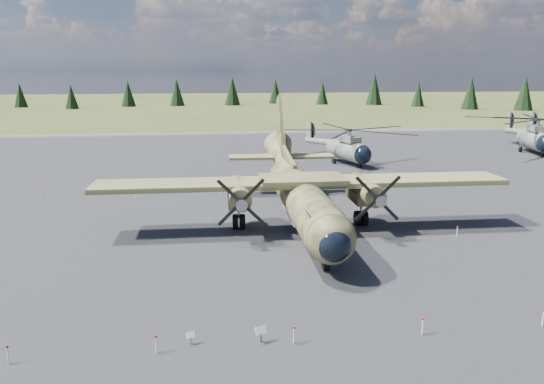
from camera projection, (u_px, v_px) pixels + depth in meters
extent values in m
plane|color=brown|center=(230.00, 248.00, 36.33)|extent=(500.00, 500.00, 0.00)
cube|color=#555459|center=(223.00, 210.00, 45.98)|extent=(120.00, 120.00, 0.04)
cylinder|color=#2E361D|center=(303.00, 200.00, 39.52)|extent=(3.55, 19.22, 2.98)
sphere|color=#2E361D|center=(331.00, 239.00, 30.25)|extent=(3.00, 3.00, 2.92)
sphere|color=black|center=(333.00, 244.00, 29.70)|extent=(2.21, 2.21, 2.14)
cube|color=black|center=(325.00, 218.00, 31.72)|extent=(2.18, 1.76, 0.58)
cone|color=#2E361D|center=(282.00, 158.00, 51.42)|extent=(3.13, 7.39, 4.48)
cube|color=#959799|center=(301.00, 212.00, 40.83)|extent=(2.21, 6.44, 0.53)
cube|color=#2C371C|center=(302.00, 182.00, 39.76)|extent=(30.93, 4.53, 0.37)
cube|color=#2E361D|center=(302.00, 179.00, 39.71)|extent=(6.49, 4.02, 0.37)
cylinder|color=#2E361D|center=(239.00, 192.00, 39.07)|extent=(1.76, 5.57, 1.60)
cube|color=#2E361D|center=(238.00, 199.00, 40.05)|extent=(1.70, 3.66, 0.85)
cone|color=gray|center=(241.00, 204.00, 35.73)|extent=(0.84, 0.98, 0.81)
cylinder|color=black|center=(239.00, 222.00, 40.46)|extent=(0.97, 1.20, 1.17)
cylinder|color=#2E361D|center=(365.00, 189.00, 40.10)|extent=(1.76, 5.57, 1.60)
cube|color=#2E361D|center=(362.00, 196.00, 41.07)|extent=(1.70, 3.66, 0.85)
cone|color=gray|center=(379.00, 200.00, 36.75)|extent=(0.84, 0.98, 0.81)
cylinder|color=black|center=(361.00, 218.00, 41.48)|extent=(0.97, 1.20, 1.17)
cube|color=#2E361D|center=(288.00, 158.00, 47.37)|extent=(0.54, 8.04, 1.79)
cube|color=#2C371C|center=(281.00, 156.00, 51.93)|extent=(10.27, 2.64, 0.23)
cylinder|color=gray|center=(326.00, 250.00, 31.73)|extent=(0.15, 0.15, 0.96)
cylinder|color=black|center=(326.00, 262.00, 31.91)|extent=(0.40, 1.00, 0.99)
cylinder|color=slate|center=(348.00, 151.00, 67.94)|extent=(4.21, 7.32, 2.41)
sphere|color=black|center=(363.00, 155.00, 64.87)|extent=(2.74, 2.74, 2.21)
sphere|color=slate|center=(334.00, 147.00, 71.03)|extent=(2.74, 2.74, 2.21)
cube|color=slate|center=(350.00, 139.00, 67.25)|extent=(2.42, 3.41, 0.72)
cylinder|color=gray|center=(350.00, 134.00, 67.09)|extent=(0.43, 0.43, 0.96)
cylinder|color=slate|center=(321.00, 142.00, 74.17)|extent=(3.03, 8.12, 1.38)
cube|color=slate|center=(309.00, 130.00, 77.11)|extent=(0.57, 1.35, 2.31)
cylinder|color=black|center=(311.00, 130.00, 77.24)|extent=(0.74, 2.42, 2.50)
cylinder|color=black|center=(360.00, 165.00, 65.68)|extent=(0.44, 0.70, 0.65)
cylinder|color=black|center=(334.00, 161.00, 68.77)|extent=(0.49, 0.82, 0.77)
cylinder|color=gray|center=(334.00, 157.00, 68.66)|extent=(0.17, 0.17, 1.40)
cylinder|color=black|center=(351.00, 159.00, 69.80)|extent=(0.49, 0.82, 0.77)
cylinder|color=gray|center=(351.00, 156.00, 69.68)|extent=(0.17, 0.17, 1.40)
cylinder|color=slate|center=(535.00, 140.00, 76.71)|extent=(4.43, 8.14, 2.68)
sphere|color=slate|center=(525.00, 137.00, 80.45)|extent=(2.98, 2.98, 2.47)
cube|color=slate|center=(538.00, 129.00, 75.90)|extent=(2.58, 3.77, 0.81)
cylinder|color=gray|center=(538.00, 123.00, 75.72)|extent=(0.47, 0.47, 1.07)
cylinder|color=slate|center=(516.00, 131.00, 84.27)|extent=(3.03, 9.12, 1.54)
cube|color=slate|center=(509.00, 121.00, 87.88)|extent=(0.58, 1.52, 2.58)
cylinder|color=black|center=(511.00, 121.00, 87.84)|extent=(0.72, 2.73, 2.79)
cylinder|color=black|center=(543.00, 154.00, 73.93)|extent=(0.46, 0.78, 0.73)
cylinder|color=black|center=(520.00, 149.00, 78.44)|extent=(0.51, 0.91, 0.86)
cylinder|color=gray|center=(521.00, 146.00, 78.32)|extent=(0.18, 0.18, 1.56)
cylinder|color=black|center=(541.00, 150.00, 78.17)|extent=(0.51, 0.91, 0.86)
cylinder|color=gray|center=(541.00, 146.00, 78.04)|extent=(0.18, 0.18, 1.56)
cylinder|color=slate|center=(542.00, 132.00, 82.89)|extent=(2.45, 9.36, 1.57)
cube|color=slate|center=(531.00, 121.00, 86.58)|extent=(0.49, 1.55, 2.63)
cylinder|color=black|center=(534.00, 121.00, 86.57)|extent=(0.53, 2.82, 2.84)
cube|color=gray|center=(191.00, 339.00, 23.49)|extent=(0.08, 0.08, 0.48)
cube|color=white|center=(190.00, 335.00, 23.40)|extent=(0.41, 0.26, 0.27)
cube|color=gray|center=(261.00, 336.00, 23.63)|extent=(0.11, 0.11, 0.63)
cube|color=white|center=(261.00, 330.00, 23.51)|extent=(0.55, 0.37, 0.35)
cylinder|color=white|center=(8.00, 355.00, 21.85)|extent=(0.07, 0.07, 0.80)
cylinder|color=#B12112|center=(7.00, 346.00, 21.76)|extent=(0.12, 0.12, 0.10)
cylinder|color=white|center=(156.00, 345.00, 22.67)|extent=(0.07, 0.07, 0.80)
cylinder|color=#B12112|center=(156.00, 336.00, 22.58)|extent=(0.12, 0.12, 0.10)
cylinder|color=white|center=(294.00, 336.00, 23.48)|extent=(0.07, 0.07, 0.80)
cylinder|color=#B12112|center=(294.00, 327.00, 23.39)|extent=(0.12, 0.12, 0.10)
cylinder|color=white|center=(423.00, 327.00, 24.29)|extent=(0.07, 0.07, 0.80)
cylinder|color=#B12112|center=(423.00, 319.00, 24.20)|extent=(0.12, 0.12, 0.10)
cylinder|color=white|center=(543.00, 318.00, 25.10)|extent=(0.07, 0.07, 0.80)
cylinder|color=#B12112|center=(544.00, 311.00, 25.01)|extent=(0.12, 0.12, 0.10)
cylinder|color=white|center=(48.00, 196.00, 49.51)|extent=(0.07, 0.07, 0.80)
cylinder|color=#B12112|center=(48.00, 192.00, 49.42)|extent=(0.12, 0.12, 0.10)
cylinder|color=white|center=(136.00, 193.00, 50.59)|extent=(0.07, 0.07, 0.80)
cylinder|color=#B12112|center=(136.00, 189.00, 50.50)|extent=(0.12, 0.12, 0.10)
cylinder|color=white|center=(220.00, 191.00, 51.68)|extent=(0.07, 0.07, 0.80)
cylinder|color=#B12112|center=(220.00, 187.00, 51.59)|extent=(0.12, 0.12, 0.10)
cylinder|color=white|center=(300.00, 188.00, 52.76)|extent=(0.07, 0.07, 0.80)
cylinder|color=#B12112|center=(300.00, 184.00, 52.67)|extent=(0.12, 0.12, 0.10)
cylinder|color=white|center=(378.00, 186.00, 53.84)|extent=(0.07, 0.07, 0.80)
cylinder|color=#B12112|center=(378.00, 182.00, 53.75)|extent=(0.12, 0.12, 0.10)
cylinder|color=white|center=(457.00, 232.00, 38.47)|extent=(0.07, 0.07, 0.80)
cylinder|color=#B12112|center=(457.00, 227.00, 38.38)|extent=(0.12, 0.12, 0.10)
cone|color=black|center=(525.00, 93.00, 159.92)|extent=(5.64, 5.64, 10.08)
cone|color=black|center=(471.00, 93.00, 164.18)|extent=(5.51, 5.51, 9.84)
cone|color=black|center=(418.00, 94.00, 176.88)|extent=(4.55, 4.55, 8.13)
cone|color=black|center=(374.00, 89.00, 185.61)|extent=(6.00, 6.00, 10.72)
cone|color=black|center=(322.00, 93.00, 187.48)|extent=(4.44, 4.44, 7.93)
cone|color=black|center=(275.00, 91.00, 192.63)|extent=(4.88, 4.88, 8.72)
cone|color=black|center=(232.00, 91.00, 183.33)|extent=(5.49, 5.49, 9.81)
cone|color=black|center=(177.00, 92.00, 180.40)|extent=(5.07, 5.07, 9.06)
cone|color=black|center=(128.00, 93.00, 176.73)|extent=(4.81, 4.81, 8.59)
cone|color=black|center=(71.00, 97.00, 166.12)|extent=(4.20, 4.20, 7.50)
cone|color=black|center=(20.00, 95.00, 172.94)|extent=(4.39, 4.39, 7.85)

